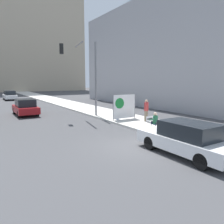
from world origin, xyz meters
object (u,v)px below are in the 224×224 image
at_px(seated_protester, 156,121).
at_px(pedestrian_behind, 117,109).
at_px(protest_banner, 124,106).
at_px(car_on_road_nearest, 25,107).
at_px(traffic_light_pole, 84,67).
at_px(parked_car_curbside, 187,139).
at_px(jogger_on_sidewalk, 146,110).
at_px(car_on_road_distant, 10,95).

height_order(seated_protester, pedestrian_behind, pedestrian_behind).
bearing_deg(protest_banner, car_on_road_nearest, 130.26).
xyz_separation_m(traffic_light_pole, parked_car_curbside, (-0.41, -11.52, -3.72)).
xyz_separation_m(jogger_on_sidewalk, parked_car_curbside, (-3.34, -6.61, -0.25)).
xyz_separation_m(pedestrian_behind, traffic_light_pole, (-1.52, 2.94, 3.49)).
height_order(parked_car_curbside, car_on_road_distant, car_on_road_distant).
bearing_deg(car_on_road_distant, protest_banner, -78.35).
height_order(pedestrian_behind, car_on_road_distant, pedestrian_behind).
xyz_separation_m(seated_protester, pedestrian_behind, (0.27, 4.83, 0.22)).
relative_size(seated_protester, protest_banner, 0.54).
relative_size(jogger_on_sidewalk, protest_banner, 0.77).
bearing_deg(pedestrian_behind, protest_banner, 53.55).
height_order(seated_protester, car_on_road_distant, car_on_road_distant).
relative_size(seated_protester, jogger_on_sidewalk, 0.70).
relative_size(parked_car_curbside, car_on_road_distant, 0.97).
height_order(parked_car_curbside, car_on_road_nearest, car_on_road_nearest).
height_order(seated_protester, traffic_light_pole, traffic_light_pole).
bearing_deg(pedestrian_behind, seated_protester, -1.54).
bearing_deg(pedestrian_behind, car_on_road_nearest, -138.86).
relative_size(protest_banner, traffic_light_pole, 0.34).
relative_size(pedestrian_behind, parked_car_curbside, 0.36).
relative_size(jogger_on_sidewalk, traffic_light_pole, 0.26).
distance_m(pedestrian_behind, car_on_road_nearest, 9.14).
bearing_deg(car_on_road_nearest, protest_banner, -49.74).
height_order(jogger_on_sidewalk, parked_car_curbside, jogger_on_sidewalk).
bearing_deg(car_on_road_nearest, jogger_on_sidewalk, -51.35).
bearing_deg(protest_banner, pedestrian_behind, 141.94).
distance_m(protest_banner, car_on_road_distant, 26.49).
height_order(pedestrian_behind, car_on_road_nearest, pedestrian_behind).
bearing_deg(parked_car_curbside, protest_banner, 73.80).
distance_m(seated_protester, car_on_road_nearest, 13.11).
relative_size(parked_car_curbside, car_on_road_nearest, 1.12).
bearing_deg(protest_banner, car_on_road_distant, 101.65).
distance_m(parked_car_curbside, car_on_road_nearest, 16.11).
distance_m(protest_banner, parked_car_curbside, 8.58).
height_order(seated_protester, jogger_on_sidewalk, jogger_on_sidewalk).
bearing_deg(jogger_on_sidewalk, parked_car_curbside, 90.45).
distance_m(protest_banner, car_on_road_nearest, 9.71).
bearing_deg(jogger_on_sidewalk, traffic_light_pole, -31.92).
bearing_deg(traffic_light_pole, pedestrian_behind, -62.55).
distance_m(jogger_on_sidewalk, car_on_road_nearest, 11.57).
height_order(traffic_light_pole, car_on_road_nearest, traffic_light_pole).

